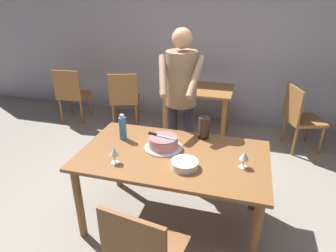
% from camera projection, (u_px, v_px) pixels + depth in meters
% --- Properties ---
extents(ground_plane, '(14.00, 14.00, 0.00)m').
position_uv_depth(ground_plane, '(172.00, 220.00, 2.84)').
color(ground_plane, gray).
extents(back_wall, '(10.00, 0.12, 2.70)m').
position_uv_depth(back_wall, '(216.00, 38.00, 4.57)').
color(back_wall, '#ADA8B2').
rests_on(back_wall, ground_plane).
extents(main_dining_table, '(1.62, 0.94, 0.75)m').
position_uv_depth(main_dining_table, '(173.00, 164.00, 2.57)').
color(main_dining_table, brown).
rests_on(main_dining_table, ground_plane).
extents(cake_on_platter, '(0.34, 0.34, 0.11)m').
position_uv_depth(cake_on_platter, '(163.00, 143.00, 2.60)').
color(cake_on_platter, silver).
rests_on(cake_on_platter, main_dining_table).
extents(cake_knife, '(0.27, 0.08, 0.02)m').
position_uv_depth(cake_knife, '(156.00, 135.00, 2.60)').
color(cake_knife, silver).
rests_on(cake_knife, cake_on_platter).
extents(plate_stack, '(0.22, 0.22, 0.06)m').
position_uv_depth(plate_stack, '(185.00, 164.00, 2.32)').
color(plate_stack, white).
rests_on(plate_stack, main_dining_table).
extents(wine_glass_near, '(0.08, 0.08, 0.14)m').
position_uv_depth(wine_glass_near, '(244.00, 156.00, 2.29)').
color(wine_glass_near, silver).
rests_on(wine_glass_near, main_dining_table).
extents(wine_glass_far, '(0.08, 0.08, 0.14)m').
position_uv_depth(wine_glass_far, '(114.00, 152.00, 2.35)').
color(wine_glass_far, silver).
rests_on(wine_glass_far, main_dining_table).
extents(water_bottle, '(0.07, 0.07, 0.25)m').
position_uv_depth(water_bottle, '(123.00, 128.00, 2.73)').
color(water_bottle, '#387AC6').
rests_on(water_bottle, main_dining_table).
extents(hurricane_lamp, '(0.11, 0.11, 0.21)m').
position_uv_depth(hurricane_lamp, '(204.00, 128.00, 2.76)').
color(hurricane_lamp, black).
rests_on(hurricane_lamp, main_dining_table).
extents(person_cutting_cake, '(0.46, 0.57, 1.72)m').
position_uv_depth(person_cutting_cake, '(181.00, 93.00, 3.00)').
color(person_cutting_cake, '#2D2D38').
rests_on(person_cutting_cake, ground_plane).
extents(background_table, '(1.00, 0.70, 0.74)m').
position_uv_depth(background_table, '(198.00, 98.00, 4.32)').
color(background_table, '#9E6633').
rests_on(background_table, ground_plane).
extents(background_chair_1, '(0.49, 0.49, 0.90)m').
position_uv_depth(background_chair_1, '(72.00, 93.00, 4.81)').
color(background_chair_1, '#9E6633').
rests_on(background_chair_1, ground_plane).
extents(background_chair_2, '(0.55, 0.55, 0.90)m').
position_uv_depth(background_chair_2, '(125.00, 97.00, 4.62)').
color(background_chair_2, '#9E6633').
rests_on(background_chair_2, ground_plane).
extents(background_chair_3, '(0.56, 0.56, 0.90)m').
position_uv_depth(background_chair_3, '(300.00, 116.00, 3.93)').
color(background_chair_3, '#9E6633').
rests_on(background_chair_3, ground_plane).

